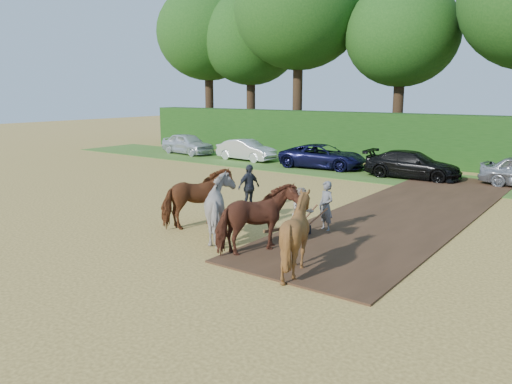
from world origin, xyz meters
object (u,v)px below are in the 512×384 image
Objects in this scene: spectator_far at (249,187)px; parked_cars at (369,160)px; plough_team at (242,214)px; spectator_near at (302,214)px.

parked_cars is (0.08, 10.43, -0.14)m from spectator_far.
plough_team is at bearing -80.00° from parked_cars.
parked_cars is (-2.49, 14.10, -0.24)m from plough_team.
spectator_far is 0.05× the size of parked_cars.
plough_team is at bearing 170.85° from spectator_near.
spectator_near is 4.22m from spectator_far.
parked_cars is (-3.53, 12.62, -0.08)m from spectator_near.
spectator_far is 10.43m from parked_cars.
spectator_near is 1.81m from plough_team.
spectator_near is at bearing -109.74° from spectator_far.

